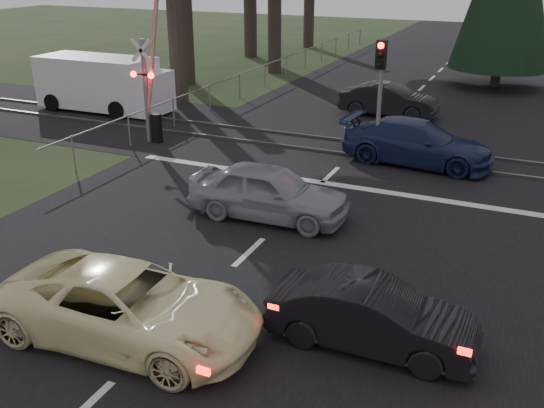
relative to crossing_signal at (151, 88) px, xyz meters
The scene contains 15 objects.
ground 12.37m from the crossing_signal, 53.38° to the right, with size 120.00×120.00×0.00m, color #273A1A.
road 7.56m from the crossing_signal, ahead, with size 14.00×100.00×0.01m, color black.
rail_corridor 7.88m from the crossing_signal, 16.92° to the left, with size 120.00×8.00×0.01m, color black.
stop_line 7.72m from the crossing_signal, 12.30° to the right, with size 13.00×0.35×0.00m, color silver.
rail_near 7.68m from the crossing_signal, 11.00° to the left, with size 120.00×0.12×0.10m, color #59544C.
rail_far 8.13m from the crossing_signal, 22.50° to the left, with size 120.00×0.12×0.10m, color #59544C.
crossing_signal is the anchor object (origin of this frame).
traffic_signal_center 8.36m from the crossing_signal, ahead, with size 0.32×0.48×4.10m.
fence_left 12.89m from the crossing_signal, 92.37° to the left, with size 0.10×36.00×1.20m, color slate, non-canonical shape.
cream_coupe 12.83m from the crossing_signal, 57.75° to the right, with size 2.28×4.95×1.37m, color #FFF7B6.
dark_hatchback 14.37m from the crossing_signal, 40.19° to the right, with size 1.30×3.73×1.23m, color black.
silver_car 8.41m from the crossing_signal, 34.37° to the right, with size 1.73×4.31×1.47m, color #929399.
blue_sedan 9.75m from the crossing_signal, ahead, with size 2.05×5.04×1.46m, color #172347.
dark_car_far 10.47m from the crossing_signal, 47.03° to the left, with size 1.47×4.21×1.39m, color black.
white_van 5.92m from the crossing_signal, 144.67° to the left, with size 6.11×2.41×2.38m.
Camera 1 is at (5.74, -8.58, 6.58)m, focal length 40.00 mm.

